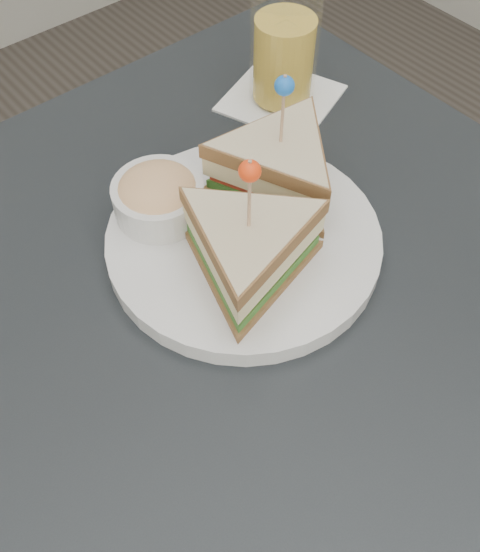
% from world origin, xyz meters
% --- Properties ---
extents(ground_plane, '(3.50, 3.50, 0.00)m').
position_xyz_m(ground_plane, '(0.00, 0.00, 0.00)').
color(ground_plane, '#3F3833').
extents(table, '(0.80, 0.80, 0.75)m').
position_xyz_m(table, '(0.00, 0.00, 0.67)').
color(table, black).
rests_on(table, ground).
extents(plate_meal, '(0.34, 0.34, 0.16)m').
position_xyz_m(plate_meal, '(0.07, 0.07, 0.79)').
color(plate_meal, white).
rests_on(plate_meal, table).
extents(drink_set, '(0.16, 0.16, 0.16)m').
position_xyz_m(drink_set, '(0.25, 0.22, 0.82)').
color(drink_set, white).
rests_on(drink_set, table).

